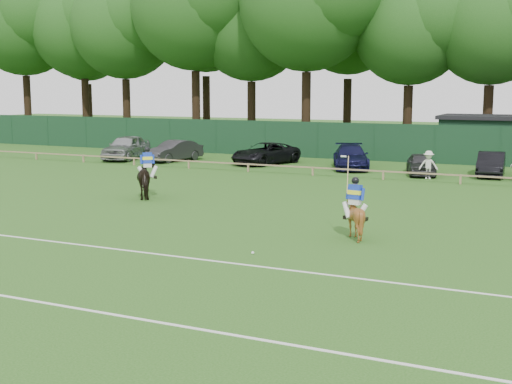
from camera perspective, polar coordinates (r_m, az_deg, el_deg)
The scene contains 18 objects.
ground at distance 20.94m, azimuth -4.73°, elevation -4.84°, with size 160.00×160.00×0.00m, color #1E4C14.
horse_dark at distance 30.75m, azimuth -9.00°, elevation 1.11°, with size 0.94×2.06×1.74m, color black.
horse_chestnut at distance 22.57m, azimuth 8.21°, elevation -2.06°, with size 1.14×1.29×1.42m, color brown.
sedan_silver at distance 47.50m, azimuth -10.75°, elevation 3.69°, with size 1.95×4.86×1.66m, color #95989A.
sedan_grey at distance 45.83m, azimuth -6.82°, elevation 3.42°, with size 1.46×4.18×1.38m, color #2A2A2C.
suv_black at distance 43.82m, azimuth 0.79°, elevation 3.23°, with size 2.27×4.92×1.37m, color black.
sedan_navy at distance 41.74m, azimuth 7.90°, elevation 2.92°, with size 2.00×4.91×1.43m, color #121339.
hatch_grey at distance 39.48m, azimuth 13.58°, elevation 2.27°, with size 1.45×3.60×1.23m, color #313134.
estate_black at distance 40.09m, azimuth 19.00°, elevation 2.21°, with size 1.41×4.05×1.33m, color black.
spectator_left at distance 37.80m, azimuth 14.17°, elevation 2.20°, with size 0.99×0.57×1.53m, color silver.
rider_dark at distance 30.64m, azimuth -9.04°, elevation 2.53°, with size 0.81×0.71×1.41m.
rider_chestnut at distance 22.45m, azimuth 8.23°, elevation -0.37°, with size 0.93×0.65×2.05m.
polo_ball at distance 20.34m, azimuth -0.27°, elevation -5.09°, with size 0.09×0.09×0.09m, color silver.
pitch_lines at distance 18.09m, azimuth -10.28°, elevation -7.13°, with size 60.00×5.10×0.01m.
pitch_rail at distance 37.33m, azimuth 9.08°, elevation 1.79°, with size 62.10×0.10×0.50m.
perimeter_fence at distance 45.93m, azimuth 12.22°, elevation 4.00°, with size 92.08×0.08×2.50m.
utility_shed at distance 47.95m, azimuth 20.06°, elevation 4.21°, with size 8.40×4.40×3.04m.
tree_row at distance 53.50m, azimuth 16.19°, elevation 3.16°, with size 96.00×12.00×21.00m, color #26561C, non-canonical shape.
Camera 1 is at (10.14, -17.65, 4.92)m, focal length 48.00 mm.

